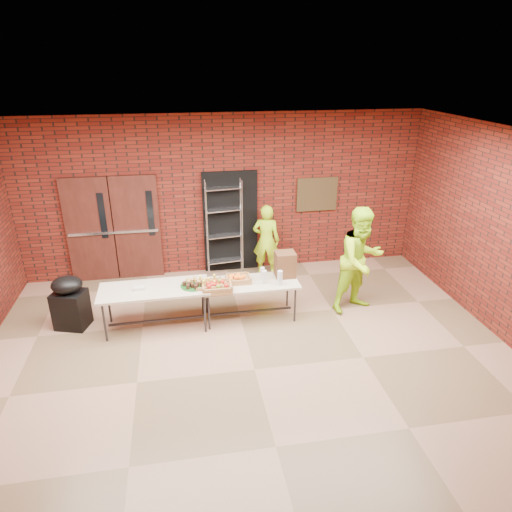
{
  "coord_description": "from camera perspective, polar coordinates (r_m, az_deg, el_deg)",
  "views": [
    {
      "loc": [
        -0.91,
        -5.29,
        4.12
      ],
      "look_at": [
        0.27,
        1.4,
        1.17
      ],
      "focal_mm": 32.0,
      "sensor_mm": 36.0,
      "label": 1
    }
  ],
  "objects": [
    {
      "name": "cup_stack_back",
      "position": [
        7.68,
        0.81,
        -2.24
      ],
      "size": [
        0.08,
        0.08,
        0.23
      ],
      "primitive_type": "cylinder",
      "color": "silver",
      "rests_on": "table_right"
    },
    {
      "name": "room",
      "position": [
        5.93,
        -0.19,
        -1.65
      ],
      "size": [
        8.08,
        7.08,
        3.28
      ],
      "color": "brown",
      "rests_on": "ground"
    },
    {
      "name": "dark_doorway",
      "position": [
        9.33,
        -3.21,
        4.25
      ],
      "size": [
        1.1,
        0.06,
        2.1
      ],
      "primitive_type": "cube",
      "color": "black",
      "rests_on": "room"
    },
    {
      "name": "table_left",
      "position": [
        7.56,
        -12.6,
        -4.36
      ],
      "size": [
        1.77,
        0.76,
        0.72
      ],
      "rotation": [
        0.0,
        0.0,
        0.02
      ],
      "color": "#BAAC8E",
      "rests_on": "room"
    },
    {
      "name": "basket_bananas",
      "position": [
        7.47,
        -5.92,
        -3.66
      ],
      "size": [
        0.43,
        0.33,
        0.13
      ],
      "color": "#AF7B46",
      "rests_on": "table_right"
    },
    {
      "name": "coffee_dispenser",
      "position": [
        7.79,
        3.65,
        -1.04
      ],
      "size": [
        0.33,
        0.3,
        0.44
      ],
      "primitive_type": "cube",
      "color": "#56311D",
      "rests_on": "table_right"
    },
    {
      "name": "wire_rack",
      "position": [
        9.2,
        -3.98,
        3.53
      ],
      "size": [
        0.75,
        0.33,
        1.97
      ],
      "primitive_type": null,
      "rotation": [
        0.0,
        0.0,
        0.13
      ],
      "color": "#B8B8BF",
      "rests_on": "room"
    },
    {
      "name": "table_right",
      "position": [
        7.68,
        -0.77,
        -3.69
      ],
      "size": [
        1.63,
        0.69,
        0.67
      ],
      "rotation": [
        0.0,
        0.0,
        0.01
      ],
      "color": "#BAAC8E",
      "rests_on": "room"
    },
    {
      "name": "basket_apples",
      "position": [
        7.39,
        -4.91,
        -3.86
      ],
      "size": [
        0.47,
        0.37,
        0.15
      ],
      "color": "#AF7B46",
      "rests_on": "table_right"
    },
    {
      "name": "volunteer_woman",
      "position": [
        9.2,
        1.28,
        1.97
      ],
      "size": [
        0.63,
        0.5,
        1.49
      ],
      "primitive_type": "imported",
      "rotation": [
        0.0,
        0.0,
        2.83
      ],
      "color": "#B0EB1A",
      "rests_on": "room"
    },
    {
      "name": "cup_stack_mid",
      "position": [
        7.51,
        3.0,
        -2.78
      ],
      "size": [
        0.09,
        0.09,
        0.26
      ],
      "primitive_type": "cylinder",
      "color": "silver",
      "rests_on": "table_right"
    },
    {
      "name": "double_doors",
      "position": [
        9.34,
        -17.33,
        3.24
      ],
      "size": [
        1.78,
        0.12,
        2.1
      ],
      "color": "#4D1D16",
      "rests_on": "room"
    },
    {
      "name": "muffin_tray",
      "position": [
        7.47,
        -7.83,
        -3.4
      ],
      "size": [
        0.42,
        0.42,
        0.1
      ],
      "color": "#16551C",
      "rests_on": "table_left"
    },
    {
      "name": "cup_stack_front",
      "position": [
        7.56,
        1.05,
        -2.66
      ],
      "size": [
        0.08,
        0.08,
        0.24
      ],
      "primitive_type": "cylinder",
      "color": "silver",
      "rests_on": "table_right"
    },
    {
      "name": "covered_grill",
      "position": [
        8.09,
        -22.24,
        -5.35
      ],
      "size": [
        0.6,
        0.55,
        0.91
      ],
      "rotation": [
        0.0,
        0.0,
        -0.31
      ],
      "color": "black",
      "rests_on": "room"
    },
    {
      "name": "bronze_plaque",
      "position": [
        9.53,
        7.63,
        7.66
      ],
      "size": [
        0.85,
        0.04,
        0.7
      ],
      "primitive_type": "cube",
      "color": "#403019",
      "rests_on": "room"
    },
    {
      "name": "basket_oranges",
      "position": [
        7.65,
        -2.24,
        -2.86
      ],
      "size": [
        0.4,
        0.31,
        0.13
      ],
      "color": "#AF7B46",
      "rests_on": "table_right"
    },
    {
      "name": "napkin_box",
      "position": [
        7.52,
        -14.38,
        -3.92
      ],
      "size": [
        0.16,
        0.11,
        0.05
      ],
      "primitive_type": "cube",
      "color": "silver",
      "rests_on": "table_left"
    },
    {
      "name": "volunteer_man",
      "position": [
        8.02,
        12.96,
        -0.5
      ],
      "size": [
        1.09,
        0.97,
        1.88
      ],
      "primitive_type": "imported",
      "rotation": [
        0.0,
        0.0,
        0.33
      ],
      "color": "#B0EB1A",
      "rests_on": "room"
    }
  ]
}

